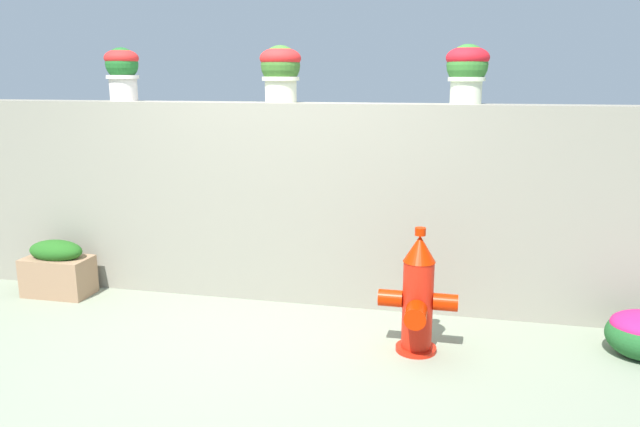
# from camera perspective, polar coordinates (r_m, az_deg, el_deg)

# --- Properties ---
(ground_plane) EXTENTS (24.00, 24.00, 0.00)m
(ground_plane) POSITION_cam_1_polar(r_m,az_deg,el_deg) (4.15, -7.39, -12.89)
(ground_plane) COLOR gray
(stone_wall) EXTENTS (6.54, 0.28, 1.60)m
(stone_wall) POSITION_cam_1_polar(r_m,az_deg,el_deg) (4.87, -3.40, 1.02)
(stone_wall) COLOR gray
(stone_wall) RESTS_ON ground
(potted_plant_1) EXTENTS (0.28, 0.28, 0.43)m
(potted_plant_1) POSITION_cam_1_polar(r_m,az_deg,el_deg) (5.35, -18.25, 12.88)
(potted_plant_1) COLOR beige
(potted_plant_1) RESTS_ON stone_wall
(potted_plant_2) EXTENTS (0.32, 0.32, 0.43)m
(potted_plant_2) POSITION_cam_1_polar(r_m,az_deg,el_deg) (4.79, -3.76, 13.53)
(potted_plant_2) COLOR beige
(potted_plant_2) RESTS_ON stone_wall
(potted_plant_3) EXTENTS (0.31, 0.31, 0.43)m
(potted_plant_3) POSITION_cam_1_polar(r_m,az_deg,el_deg) (4.63, 13.78, 13.24)
(potted_plant_3) COLOR beige
(potted_plant_3) RESTS_ON stone_wall
(fire_hydrant) EXTENTS (0.52, 0.41, 0.85)m
(fire_hydrant) POSITION_cam_1_polar(r_m,az_deg,el_deg) (4.03, 9.25, -7.92)
(fire_hydrant) COLOR red
(fire_hydrant) RESTS_ON ground
(planter_box) EXTENTS (0.55, 0.30, 0.47)m
(planter_box) POSITION_cam_1_polar(r_m,az_deg,el_deg) (5.51, -23.62, -4.84)
(planter_box) COLOR #977253
(planter_box) RESTS_ON ground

